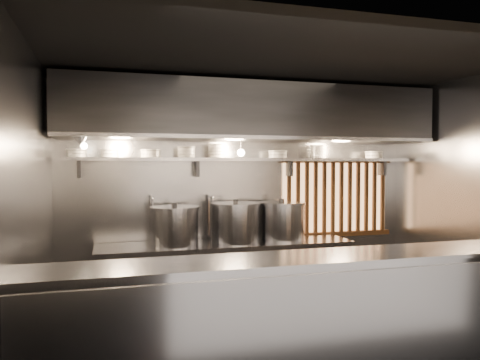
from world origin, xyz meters
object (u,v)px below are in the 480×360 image
pendant_bulb (241,153)px  stock_pot_right (282,221)px  stock_pot_left (174,226)px  heat_lamp (81,140)px  stock_pot_mid (236,222)px

pendant_bulb → stock_pot_right: bearing=-4.5°
stock_pot_left → heat_lamp: bearing=-166.0°
stock_pot_left → stock_pot_mid: 0.72m
stock_pot_left → stock_pot_mid: bearing=0.8°
pendant_bulb → stock_pot_left: bearing=-172.6°
heat_lamp → stock_pot_right: bearing=7.6°
heat_lamp → pendant_bulb: (1.80, 0.35, -0.11)m
heat_lamp → pendant_bulb: bearing=11.0°
pendant_bulb → heat_lamp: bearing=-169.0°
stock_pot_mid → stock_pot_left: bearing=-179.2°
heat_lamp → stock_pot_mid: (1.70, 0.25, -0.93)m
stock_pot_left → pendant_bulb: bearing=7.4°
heat_lamp → stock_pot_mid: size_ratio=0.58×
pendant_bulb → stock_pot_left: pendant_bulb is taller
stock_pot_left → stock_pot_mid: size_ratio=0.96×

